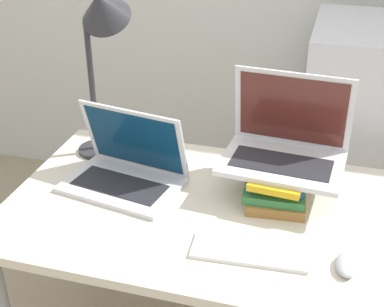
{
  "coord_description": "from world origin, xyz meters",
  "views": [
    {
      "loc": [
        0.28,
        -0.93,
        1.63
      ],
      "look_at": [
        -0.09,
        0.38,
        0.88
      ],
      "focal_mm": 50.0,
      "sensor_mm": 36.0,
      "label": 1
    }
  ],
  "objects_px": {
    "wireless_keyboard": "(250,251)",
    "desk_lamp": "(101,28)",
    "mouse": "(347,264)",
    "mini_fridge": "(363,151)",
    "book_stack": "(278,181)",
    "laptop_left": "(126,170)",
    "laptop_on_books": "(285,145)"
  },
  "relations": [
    {
      "from": "wireless_keyboard",
      "to": "desk_lamp",
      "type": "distance_m",
      "value": 0.83
    },
    {
      "from": "mouse",
      "to": "book_stack",
      "type": "bearing_deg",
      "value": 126.09
    },
    {
      "from": "laptop_on_books",
      "to": "desk_lamp",
      "type": "bearing_deg",
      "value": 176.89
    },
    {
      "from": "book_stack",
      "to": "mini_fridge",
      "type": "distance_m",
      "value": 0.77
    },
    {
      "from": "mouse",
      "to": "mini_fridge",
      "type": "bearing_deg",
      "value": 86.22
    },
    {
      "from": "desk_lamp",
      "to": "laptop_left",
      "type": "bearing_deg",
      "value": -50.8
    },
    {
      "from": "wireless_keyboard",
      "to": "desk_lamp",
      "type": "relative_size",
      "value": 0.51
    },
    {
      "from": "laptop_left",
      "to": "desk_lamp",
      "type": "bearing_deg",
      "value": 129.2
    },
    {
      "from": "book_stack",
      "to": "wireless_keyboard",
      "type": "height_order",
      "value": "book_stack"
    },
    {
      "from": "mouse",
      "to": "mini_fridge",
      "type": "height_order",
      "value": "mini_fridge"
    },
    {
      "from": "laptop_left",
      "to": "mouse",
      "type": "bearing_deg",
      "value": -18.61
    },
    {
      "from": "wireless_keyboard",
      "to": "mini_fridge",
      "type": "xyz_separation_m",
      "value": [
        0.32,
        0.99,
        -0.17
      ]
    },
    {
      "from": "laptop_on_books",
      "to": "desk_lamp",
      "type": "relative_size",
      "value": 0.62
    },
    {
      "from": "laptop_on_books",
      "to": "mini_fridge",
      "type": "height_order",
      "value": "mini_fridge"
    },
    {
      "from": "wireless_keyboard",
      "to": "mouse",
      "type": "bearing_deg",
      "value": 1.43
    },
    {
      "from": "book_stack",
      "to": "wireless_keyboard",
      "type": "relative_size",
      "value": 0.94
    },
    {
      "from": "laptop_left",
      "to": "laptop_on_books",
      "type": "relative_size",
      "value": 1.04
    },
    {
      "from": "mini_fridge",
      "to": "laptop_left",
      "type": "bearing_deg",
      "value": -135.81
    },
    {
      "from": "book_stack",
      "to": "laptop_on_books",
      "type": "bearing_deg",
      "value": 78.17
    },
    {
      "from": "laptop_left",
      "to": "laptop_on_books",
      "type": "height_order",
      "value": "laptop_on_books"
    },
    {
      "from": "wireless_keyboard",
      "to": "mini_fridge",
      "type": "relative_size",
      "value": 0.3
    },
    {
      "from": "mouse",
      "to": "desk_lamp",
      "type": "relative_size",
      "value": 0.16
    },
    {
      "from": "book_stack",
      "to": "laptop_left",
      "type": "bearing_deg",
      "value": -172.22
    },
    {
      "from": "laptop_left",
      "to": "book_stack",
      "type": "xyz_separation_m",
      "value": [
        0.48,
        0.07,
        -0.0
      ]
    },
    {
      "from": "desk_lamp",
      "to": "mini_fridge",
      "type": "distance_m",
      "value": 1.25
    },
    {
      "from": "mini_fridge",
      "to": "book_stack",
      "type": "bearing_deg",
      "value": -112.75
    },
    {
      "from": "book_stack",
      "to": "desk_lamp",
      "type": "distance_m",
      "value": 0.74
    },
    {
      "from": "laptop_on_books",
      "to": "desk_lamp",
      "type": "distance_m",
      "value": 0.69
    },
    {
      "from": "book_stack",
      "to": "mouse",
      "type": "bearing_deg",
      "value": -53.91
    },
    {
      "from": "laptop_left",
      "to": "mini_fridge",
      "type": "height_order",
      "value": "mini_fridge"
    },
    {
      "from": "laptop_left",
      "to": "mouse",
      "type": "xyz_separation_m",
      "value": [
        0.71,
        -0.24,
        -0.04
      ]
    },
    {
      "from": "wireless_keyboard",
      "to": "mouse",
      "type": "xyz_separation_m",
      "value": [
        0.25,
        0.01,
        0.01
      ]
    }
  ]
}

